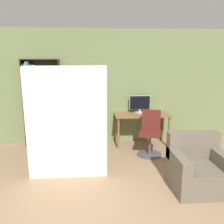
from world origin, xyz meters
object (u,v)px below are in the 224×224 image
armchair (198,168)px  monitor (140,104)px  office_chair (150,137)px  mattress_near (68,123)px  bookshelf (38,104)px

armchair → monitor: bearing=103.2°
monitor → office_chair: 0.99m
monitor → office_chair: monitor is taller
monitor → mattress_near: mattress_near is taller
office_chair → bookshelf: (-2.47, 0.85, 0.58)m
armchair → mattress_near: bearing=164.4°
office_chair → bookshelf: bookshelf is taller
monitor → bookshelf: bookshelf is taller
monitor → armchair: monitor is taller
monitor → armchair: size_ratio=0.59×
office_chair → mattress_near: size_ratio=0.50×
office_chair → armchair: (0.44, -1.42, -0.07)m
bookshelf → armchair: size_ratio=2.37×
office_chair → monitor: bearing=95.9°
monitor → office_chair: (0.08, -0.81, -0.56)m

